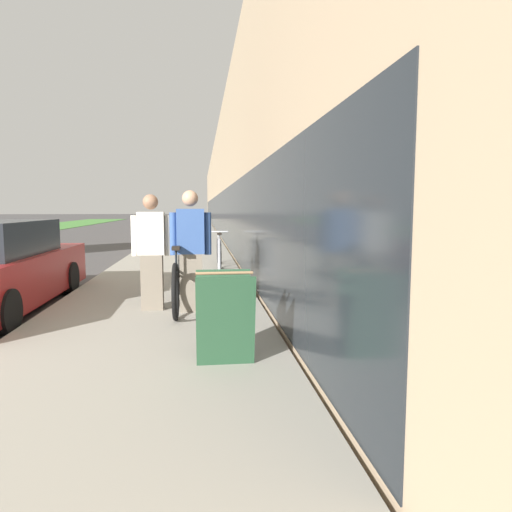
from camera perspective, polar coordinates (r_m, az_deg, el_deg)
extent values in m
cube|color=gray|center=(25.57, -8.44, 2.51)|extent=(3.26, 70.00, 0.11)
cube|color=tan|center=(34.07, 3.28, 8.51)|extent=(10.00, 70.00, 6.14)
cube|color=#1E2328|center=(33.53, -5.15, 5.43)|extent=(0.10, 63.00, 2.20)
torus|color=black|center=(7.95, -9.35, -2.13)|extent=(0.06, 0.78, 0.78)
torus|color=black|center=(6.23, -10.03, -4.42)|extent=(0.06, 0.78, 0.78)
cylinder|color=black|center=(7.06, -9.68, -1.23)|extent=(0.04, 1.48, 0.04)
cylinder|color=black|center=(6.73, -9.81, -2.55)|extent=(0.04, 0.88, 0.36)
cylinder|color=black|center=(6.48, -9.95, -0.44)|extent=(0.03, 0.03, 0.32)
cube|color=black|center=(6.47, -9.97, 0.98)|extent=(0.11, 0.22, 0.05)
cylinder|color=black|center=(7.76, -9.45, 0.70)|extent=(0.03, 0.03, 0.34)
cylinder|color=silver|center=(7.75, -9.47, 1.96)|extent=(0.52, 0.03, 0.03)
cube|color=#756B5B|center=(6.77, -8.09, -3.27)|extent=(0.33, 0.23, 0.85)
cube|color=#33518E|center=(6.69, -8.19, 3.07)|extent=(0.40, 0.23, 0.65)
cylinder|color=#33518E|center=(6.70, -10.31, 2.75)|extent=(0.10, 0.10, 0.61)
cylinder|color=#33518E|center=(6.69, -6.04, 2.81)|extent=(0.10, 0.10, 0.61)
sphere|color=tan|center=(6.68, -8.25, 7.15)|extent=(0.23, 0.23, 0.23)
cube|color=#756B5B|center=(6.98, -12.83, -3.19)|extent=(0.32, 0.23, 0.82)
cube|color=beige|center=(6.90, -12.98, 2.78)|extent=(0.39, 0.23, 0.63)
cylinder|color=beige|center=(6.93, -14.96, 2.47)|extent=(0.10, 0.10, 0.60)
cylinder|color=beige|center=(6.88, -10.97, 2.54)|extent=(0.10, 0.10, 0.60)
sphere|color=#936B51|center=(6.89, -13.07, 6.60)|extent=(0.22, 0.22, 0.22)
cylinder|color=gray|center=(9.99, -4.56, -0.29)|extent=(0.05, 0.05, 0.82)
cylinder|color=gray|center=(10.54, -4.68, 0.04)|extent=(0.05, 0.05, 0.82)
cylinder|color=gray|center=(10.23, -4.64, 2.16)|extent=(0.05, 0.55, 0.05)
torus|color=black|center=(12.33, -4.73, 0.66)|extent=(0.06, 0.71, 0.71)
torus|color=black|center=(11.35, -4.55, 0.18)|extent=(0.06, 0.71, 0.71)
cylinder|color=#B7BCC1|center=(11.82, -4.65, 1.46)|extent=(0.04, 0.84, 0.04)
cylinder|color=#B7BCC1|center=(11.63, -4.61, 0.89)|extent=(0.04, 0.51, 0.32)
cylinder|color=#B7BCC1|center=(11.49, -4.60, 2.06)|extent=(0.03, 0.03, 0.29)
cube|color=black|center=(11.49, -4.60, 2.78)|extent=(0.11, 0.22, 0.05)
cylinder|color=#B7BCC1|center=(12.23, -4.74, 2.34)|extent=(0.03, 0.03, 0.31)
cylinder|color=silver|center=(12.22, -4.74, 3.06)|extent=(0.52, 0.03, 0.03)
cube|color=#23472D|center=(4.36, -3.80, -8.24)|extent=(0.56, 0.20, 0.89)
cube|color=#23472D|center=(4.71, -4.04, -7.16)|extent=(0.56, 0.20, 0.89)
cylinder|color=#93704C|center=(4.45, -3.97, -2.15)|extent=(0.56, 0.03, 0.03)
cylinder|color=black|center=(9.35, -22.29, -2.54)|extent=(0.22, 0.60, 0.60)
cylinder|color=black|center=(6.67, -28.87, -6.19)|extent=(0.22, 0.60, 0.60)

